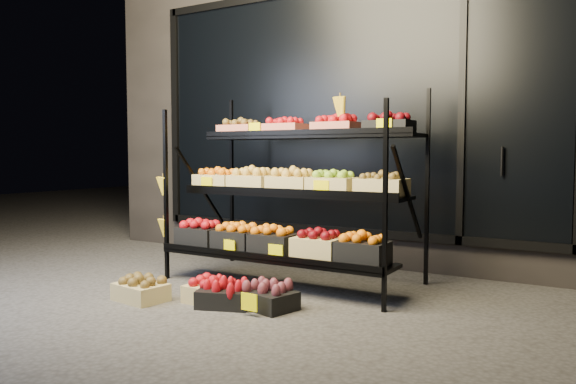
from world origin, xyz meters
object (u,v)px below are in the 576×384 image
Objects in this scene: floor_crate_midleft at (225,294)px; floor_crate_midright at (213,291)px; display_rack at (288,192)px; floor_crate_left at (141,289)px.

floor_crate_midleft and floor_crate_midright have the same top height.
display_rack is 4.77× the size of floor_crate_midleft.
floor_crate_midleft is at bearing -10.28° from floor_crate_midright.
floor_crate_left is (-0.66, -1.08, -0.69)m from display_rack.
floor_crate_left is 0.56m from floor_crate_midright.
display_rack is 1.44m from floor_crate_left.
floor_crate_midleft is (-0.01, -0.88, -0.69)m from display_rack.
floor_crate_midright is at bearing 32.52° from floor_crate_left.
display_rack reaches higher than floor_crate_midleft.
display_rack reaches higher than floor_crate_midright.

